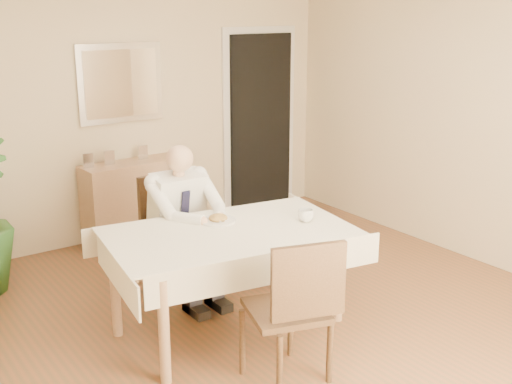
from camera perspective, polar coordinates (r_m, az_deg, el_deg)
room at (r=4.37m, az=2.66°, el=3.35°), size 5.00×5.02×2.60m
doorway at (r=7.27m, az=0.36°, el=6.21°), size 0.96×0.07×2.10m
mirror at (r=6.39m, az=-11.93°, el=9.44°), size 0.86×0.04×0.76m
dining_table at (r=4.54m, az=-2.40°, el=-4.46°), size 1.87×1.27×0.75m
chair_far at (r=5.31m, az=-7.60°, el=-2.94°), size 0.48×0.48×0.95m
chair_near at (r=3.92m, az=3.50°, el=-9.92°), size 0.57×0.58×0.97m
seated_man at (r=5.01m, az=-6.09°, el=-2.23°), size 0.48×0.72×1.24m
plate at (r=4.70m, az=-3.38°, el=-2.57°), size 0.26×0.26×0.02m
food at (r=4.69m, az=-3.39°, el=-2.31°), size 0.14×0.14×0.06m
knife at (r=4.66m, az=-2.58°, el=-2.48°), size 0.01×0.13×0.01m
fork at (r=4.62m, az=-3.41°, el=-2.66°), size 0.01×0.13×0.01m
coffee_mug at (r=4.70m, az=4.45°, el=-2.09°), size 0.14×0.14×0.09m
sideboard at (r=6.49m, az=-10.81°, el=-0.79°), size 1.02×0.41×0.80m
photo_frame_left at (r=6.22m, az=-14.69°, el=2.71°), size 0.10×0.02×0.14m
photo_frame_center at (r=6.30m, az=-12.90°, el=2.99°), size 0.10×0.02×0.14m
photo_frame_right at (r=6.46m, az=-10.03°, el=3.50°), size 0.10×0.02×0.14m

